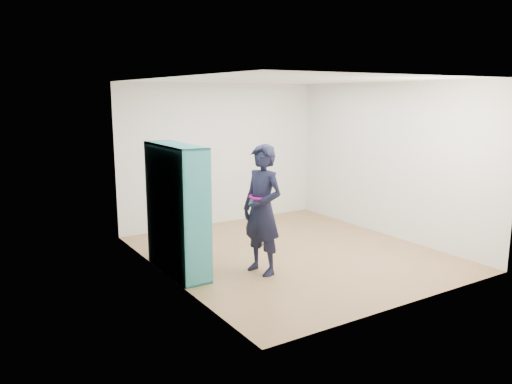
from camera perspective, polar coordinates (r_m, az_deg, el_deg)
floor at (r=7.74m, az=4.14°, el=-6.96°), size 4.50×4.50×0.00m
ceiling at (r=7.37m, az=4.43°, el=12.66°), size 4.50×4.50×0.00m
wall_left at (r=6.47m, az=-10.13°, el=1.19°), size 0.02×4.50×2.60m
wall_right at (r=8.77m, az=14.88°, el=3.54°), size 0.02×4.50×2.60m
wall_back at (r=9.33m, az=-3.96°, el=4.32°), size 4.00×0.02×2.60m
wall_front at (r=5.82m, az=17.54°, el=-0.26°), size 4.00×0.02×2.60m
bookshelf at (r=6.78m, az=-9.23°, el=-2.15°), size 0.38×1.31×1.75m
person at (r=6.67m, az=0.73°, el=-2.03°), size 0.55×0.72×1.76m
smartphone at (r=6.60m, az=-0.55°, el=-1.15°), size 0.04×0.10×0.13m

